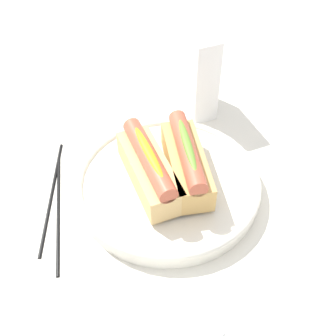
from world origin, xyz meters
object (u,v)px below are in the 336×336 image
at_px(hotdog_front, 149,168).
at_px(water_glass, 194,331).
at_px(hotdog_back, 187,161).
at_px(chopstick_near, 58,209).
at_px(serving_bowl, 168,184).
at_px(chopstick_far, 51,194).
at_px(napkin_box, 194,70).

height_order(hotdog_front, water_glass, hotdog_front).
relative_size(hotdog_back, chopstick_near, 0.69).
xyz_separation_m(serving_bowl, hotdog_back, (-0.00, 0.03, 0.04)).
relative_size(hotdog_back, chopstick_far, 0.69).
xyz_separation_m(hotdog_back, water_glass, (0.24, -0.03, -0.02)).
bearing_deg(hotdog_front, hotdog_back, 99.11).
relative_size(hotdog_back, water_glass, 1.70).
distance_m(serving_bowl, chopstick_near, 0.16).
bearing_deg(water_glass, serving_bowl, -179.47).
height_order(hotdog_back, chopstick_far, hotdog_back).
xyz_separation_m(chopstick_near, chopstick_far, (-0.03, -0.01, 0.00)).
relative_size(water_glass, chopstick_near, 0.41).
relative_size(serving_bowl, chopstick_far, 1.25).
xyz_separation_m(hotdog_front, chopstick_near, (0.02, -0.14, -0.05)).
bearing_deg(napkin_box, hotdog_front, -40.88).
bearing_deg(napkin_box, chopstick_far, -67.52).
bearing_deg(chopstick_far, napkin_box, 132.62).
distance_m(hotdog_back, chopstick_far, 0.21).
height_order(hotdog_front, hotdog_back, same).
bearing_deg(chopstick_near, hotdog_front, 92.90).
height_order(hotdog_back, water_glass, hotdog_back).
bearing_deg(napkin_box, chopstick_near, -62.04).
distance_m(napkin_box, chopstick_near, 0.33).
relative_size(serving_bowl, napkin_box, 1.83).
relative_size(serving_bowl, hotdog_back, 1.79).
height_order(serving_bowl, chopstick_far, serving_bowl).
distance_m(water_glass, chopstick_near, 0.27).
bearing_deg(napkin_box, hotdog_back, -28.02).
bearing_deg(hotdog_front, napkin_box, 155.58).
height_order(serving_bowl, napkin_box, napkin_box).
bearing_deg(chopstick_near, chopstick_far, -161.89).
height_order(napkin_box, chopstick_near, napkin_box).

